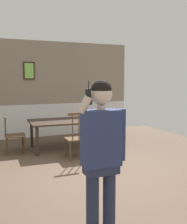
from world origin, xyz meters
The scene contains 7 objects.
ground_plane centered at (0.00, 0.00, 0.00)m, with size 8.15×8.15×0.00m, color brown.
room_back_partition centered at (0.00, 3.71, 1.39)m, with size 5.86×0.17×2.89m.
dining_table centered at (0.28, 1.98, 0.65)m, with size 1.82×1.17×0.73m.
chair_near_window centered at (1.55, 1.92, 0.46)m, with size 0.50×0.50×0.97m.
chair_by_doorway centered at (0.24, 1.04, 0.49)m, with size 0.48×0.48×1.05m.
chair_at_table_head centered at (-0.99, 2.04, 0.45)m, with size 0.49×0.49×0.90m.
person_figure centered at (-0.57, -1.96, 1.02)m, with size 0.56×0.23×1.76m.
Camera 1 is at (-1.78, -4.52, 1.77)m, focal length 43.69 mm.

